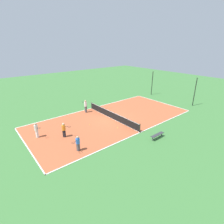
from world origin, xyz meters
name	(u,v)px	position (x,y,z in m)	size (l,w,h in m)	color
ground_plane	(112,119)	(0.00, 0.00, 0.00)	(80.00, 80.00, 0.00)	#3D7538
court_surface	(112,118)	(0.00, 0.00, 0.01)	(9.69, 20.52, 0.02)	#B75633
tennis_net	(112,115)	(0.00, 0.00, 0.51)	(9.49, 0.10, 0.96)	black
bench	(157,135)	(6.70, 0.39, 0.39)	(0.36, 1.72, 0.45)	#333338
player_near_blue	(78,143)	(3.62, -6.82, 0.85)	(0.68, 0.99, 1.46)	#4C4C51
player_far_white	(36,129)	(-1.11, -8.86, 0.93)	(0.98, 0.50, 1.59)	white
player_center_orange	(64,129)	(0.56, -6.71, 0.91)	(0.89, 0.90, 1.55)	black
player_near_white	(86,105)	(-3.91, -1.46, 1.04)	(0.96, 0.42, 1.76)	#4C4C51
tennis_ball_right_alley	(118,128)	(2.46, -1.20, 0.06)	(0.07, 0.07, 0.07)	#CCE033
tennis_ball_left_sideline	(90,124)	(-0.29, -3.18, 0.06)	(0.07, 0.07, 0.07)	#CCE033
fence_post_back_left	(152,83)	(-3.98, 12.68, 2.14)	(0.12, 0.12, 4.27)	black
fence_post_back_right	(195,92)	(3.98, 12.68, 2.14)	(0.12, 0.12, 4.27)	black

